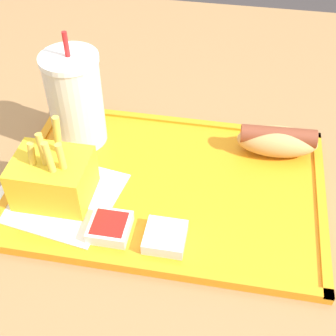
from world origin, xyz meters
The scene contains 8 objects.
dining_table centered at (0.00, 0.00, 0.39)m, with size 1.34×1.14×0.77m.
food_tray centered at (0.02, -0.03, 0.78)m, with size 0.43×0.29×0.01m.
paper_napkin centered at (-0.13, -0.08, 0.78)m, with size 0.18×0.16×0.00m.
soda_cup centered at (-0.13, 0.04, 0.85)m, with size 0.08×0.08×0.18m.
hot_dog_far centered at (0.16, 0.06, 0.81)m, with size 0.12×0.06×0.05m.
fries_carton centered at (-0.13, -0.08, 0.82)m, with size 0.10×0.08×0.12m.
sauce_cup_mayo centered at (0.03, -0.13, 0.79)m, with size 0.05×0.05×0.02m.
sauce_cup_ketchup centered at (-0.04, -0.12, 0.79)m, with size 0.05×0.05×0.02m.
Camera 1 is at (0.10, -0.47, 1.25)m, focal length 50.00 mm.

